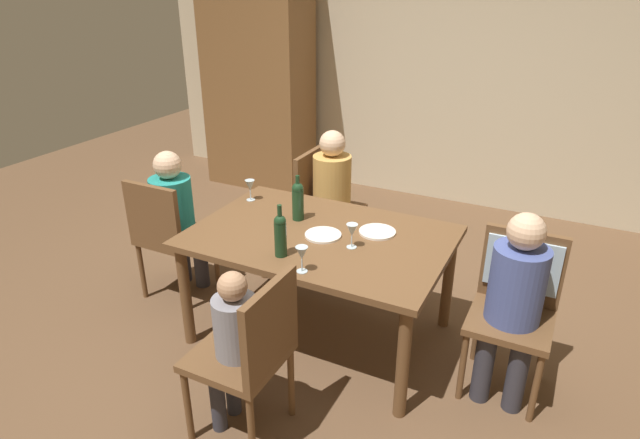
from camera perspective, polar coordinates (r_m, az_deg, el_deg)
name	(u,v)px	position (r m, az deg, el deg)	size (l,w,h in m)	color
ground_plane	(320,332)	(3.67, 0.00, -11.87)	(10.00, 10.00, 0.00)	brown
rear_room_partition	(445,67)	(5.59, 13.14, 15.47)	(6.40, 0.12, 2.70)	beige
armoire_cabinet	(258,85)	(5.97, -6.55, 14.02)	(1.18, 0.62, 2.18)	brown
dining_table	(320,246)	(3.33, 0.00, -2.85)	(1.56, 1.06, 0.73)	brown
chair_right_end	(518,289)	(3.19, 20.23, -6.96)	(0.44, 0.46, 0.92)	brown
chair_far_left	(322,200)	(4.29, 0.20, 2.03)	(0.44, 0.44, 0.92)	brown
chair_left_end	(167,232)	(3.92, -15.95, -1.24)	(0.44, 0.44, 0.92)	brown
chair_near	(252,349)	(2.69, -7.25, -13.47)	(0.44, 0.44, 0.92)	brown
person_woman_host	(515,295)	(3.04, 19.95, -7.58)	(0.29, 0.34, 1.10)	#33333D
person_man_bearded	(335,190)	(4.20, 1.59, 3.19)	(0.34, 0.30, 1.12)	#33333D
person_man_guest	(176,212)	(3.96, -15.06, 0.75)	(0.29, 0.33, 1.10)	#33333D
person_child_small	(232,338)	(2.73, -9.28, -12.31)	(0.25, 0.22, 0.94)	#33333D
wine_bottle_tall_green	(280,234)	(2.99, -4.23, -1.54)	(0.07, 0.07, 0.31)	#19381E
wine_bottle_dark_red	(298,200)	(3.44, -2.36, 2.09)	(0.08, 0.08, 0.30)	#19381E
wine_glass_near_left	(250,186)	(3.78, -7.44, 3.55)	(0.07, 0.07, 0.15)	silver
wine_glass_centre	(302,254)	(2.84, -1.95, -3.69)	(0.07, 0.07, 0.15)	silver
wine_glass_near_right	(352,231)	(3.09, 3.41, -1.22)	(0.07, 0.07, 0.15)	silver
dinner_plate_host	(377,232)	(3.32, 6.11, -1.31)	(0.23, 0.23, 0.01)	white
dinner_plate_guest_left	(323,235)	(3.26, 0.33, -1.65)	(0.22, 0.22, 0.01)	white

